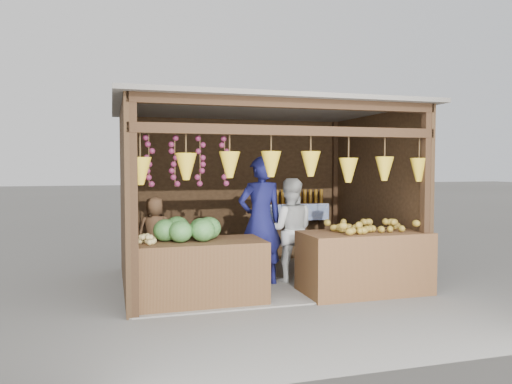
{
  "coord_description": "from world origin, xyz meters",
  "views": [
    {
      "loc": [
        -2.17,
        -7.3,
        1.76
      ],
      "look_at": [
        -0.08,
        -0.1,
        1.37
      ],
      "focal_mm": 35.0,
      "sensor_mm": 36.0,
      "label": 1
    }
  ],
  "objects_px": {
    "counter_right": "(364,262)",
    "vendor_seated": "(155,233)",
    "counter_left": "(198,272)",
    "man_standing": "(260,221)",
    "woman_standing": "(290,230)"
  },
  "relations": [
    {
      "from": "man_standing",
      "to": "vendor_seated",
      "type": "xyz_separation_m",
      "value": [
        -1.5,
        0.3,
        -0.16
      ]
    },
    {
      "from": "vendor_seated",
      "to": "man_standing",
      "type": "bearing_deg",
      "value": 172.03
    },
    {
      "from": "counter_right",
      "to": "man_standing",
      "type": "distance_m",
      "value": 1.59
    },
    {
      "from": "vendor_seated",
      "to": "counter_left",
      "type": "bearing_deg",
      "value": 118.89
    },
    {
      "from": "counter_right",
      "to": "man_standing",
      "type": "relative_size",
      "value": 0.92
    },
    {
      "from": "counter_right",
      "to": "woman_standing",
      "type": "distance_m",
      "value": 1.26
    },
    {
      "from": "counter_right",
      "to": "man_standing",
      "type": "xyz_separation_m",
      "value": [
        -1.26,
        0.81,
        0.53
      ]
    },
    {
      "from": "counter_left",
      "to": "vendor_seated",
      "type": "distance_m",
      "value": 1.14
    },
    {
      "from": "counter_left",
      "to": "vendor_seated",
      "type": "relative_size",
      "value": 1.63
    },
    {
      "from": "woman_standing",
      "to": "vendor_seated",
      "type": "xyz_separation_m",
      "value": [
        -2.0,
        0.18,
        0.01
      ]
    },
    {
      "from": "counter_right",
      "to": "vendor_seated",
      "type": "height_order",
      "value": "vendor_seated"
    },
    {
      "from": "man_standing",
      "to": "vendor_seated",
      "type": "height_order",
      "value": "man_standing"
    },
    {
      "from": "woman_standing",
      "to": "man_standing",
      "type": "bearing_deg",
      "value": 29.72
    },
    {
      "from": "counter_left",
      "to": "woman_standing",
      "type": "bearing_deg",
      "value": 27.02
    },
    {
      "from": "counter_left",
      "to": "vendor_seated",
      "type": "xyz_separation_m",
      "value": [
        -0.46,
        0.97,
        0.4
      ]
    }
  ]
}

